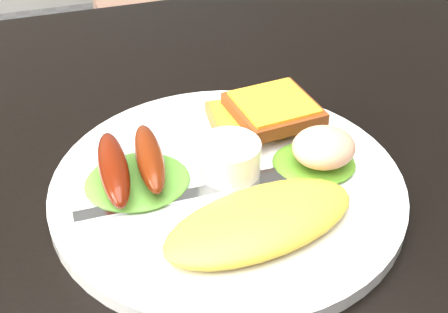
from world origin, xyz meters
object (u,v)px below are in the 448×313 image
(dining_chair, at_px, (208,27))
(plate, at_px, (228,188))
(person, at_px, (4,32))
(dining_table, at_px, (230,193))

(dining_chair, xyz_separation_m, plate, (-0.25, -0.94, 0.31))
(dining_chair, bearing_deg, person, -134.92)
(dining_chair, bearing_deg, plate, -107.20)
(dining_table, distance_m, person, 0.49)
(dining_table, height_order, person, person)
(dining_chair, height_order, plate, plate)
(dining_table, relative_size, person, 0.84)
(person, bearing_deg, dining_table, 95.67)
(person, distance_m, plate, 0.51)
(dining_table, distance_m, plate, 0.04)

